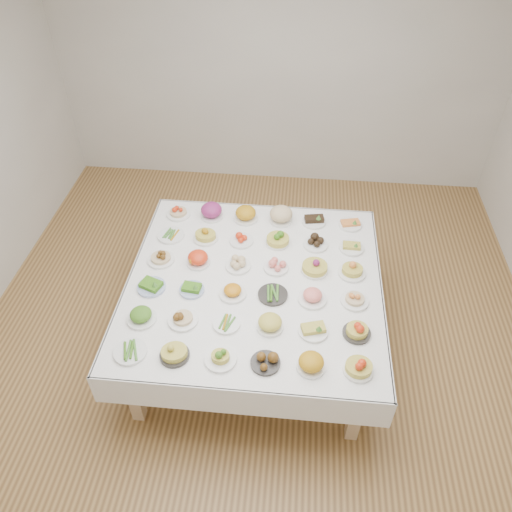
# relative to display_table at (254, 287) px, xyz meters

# --- Properties ---
(room_envelope) EXTENTS (5.02, 5.02, 2.81)m
(room_envelope) POSITION_rel_display_table_xyz_m (0.01, 0.14, 1.15)
(room_envelope) COLOR #A67D45
(room_envelope) RESTS_ON ground
(display_table) EXTENTS (2.00, 2.00, 0.75)m
(display_table) POSITION_rel_display_table_xyz_m (0.00, 0.00, 0.00)
(display_table) COLOR white
(display_table) RESTS_ON ground
(dish_0) EXTENTS (0.22, 0.22, 0.05)m
(dish_0) POSITION_rel_display_table_xyz_m (-0.77, -0.77, 0.09)
(dish_0) COLOR white
(dish_0) RESTS_ON display_table
(dish_1) EXTENTS (0.21, 0.21, 0.13)m
(dish_1) POSITION_rel_display_table_xyz_m (-0.46, -0.77, 0.13)
(dish_1) COLOR #2B2926
(dish_1) RESTS_ON display_table
(dish_2) EXTENTS (0.21, 0.21, 0.11)m
(dish_2) POSITION_rel_display_table_xyz_m (-0.15, -0.77, 0.12)
(dish_2) COLOR white
(dish_2) RESTS_ON display_table
(dish_3) EXTENTS (0.20, 0.20, 0.09)m
(dish_3) POSITION_rel_display_table_xyz_m (0.15, -0.77, 0.11)
(dish_3) COLOR #2B2926
(dish_3) RESTS_ON display_table
(dish_4) EXTENTS (0.19, 0.19, 0.11)m
(dish_4) POSITION_rel_display_table_xyz_m (0.46, -0.77, 0.12)
(dish_4) COLOR white
(dish_4) RESTS_ON display_table
(dish_5) EXTENTS (0.20, 0.20, 0.13)m
(dish_5) POSITION_rel_display_table_xyz_m (0.77, -0.77, 0.13)
(dish_5) COLOR white
(dish_5) RESTS_ON display_table
(dish_6) EXTENTS (0.21, 0.21, 0.11)m
(dish_6) POSITION_rel_display_table_xyz_m (-0.77, -0.47, 0.12)
(dish_6) COLOR white
(dish_6) RESTS_ON display_table
(dish_7) EXTENTS (0.22, 0.22, 0.12)m
(dish_7) POSITION_rel_display_table_xyz_m (-0.47, -0.46, 0.13)
(dish_7) COLOR white
(dish_7) RESTS_ON display_table
(dish_8) EXTENTS (0.19, 0.19, 0.05)m
(dish_8) POSITION_rel_display_table_xyz_m (-0.15, -0.46, 0.09)
(dish_8) COLOR white
(dish_8) RESTS_ON display_table
(dish_9) EXTENTS (0.19, 0.19, 0.12)m
(dish_9) POSITION_rel_display_table_xyz_m (0.16, -0.46, 0.13)
(dish_9) COLOR white
(dish_9) RESTS_ON display_table
(dish_10) EXTENTS (0.21, 0.21, 0.10)m
(dish_10) POSITION_rel_display_table_xyz_m (0.47, -0.47, 0.11)
(dish_10) COLOR white
(dish_10) RESTS_ON display_table
(dish_11) EXTENTS (0.20, 0.20, 0.12)m
(dish_11) POSITION_rel_display_table_xyz_m (0.77, -0.46, 0.13)
(dish_11) COLOR #2B2926
(dish_11) RESTS_ON display_table
(dish_12) EXTENTS (0.22, 0.22, 0.11)m
(dish_12) POSITION_rel_display_table_xyz_m (-0.78, -0.16, 0.12)
(dish_12) COLOR #4C66B2
(dish_12) RESTS_ON display_table
(dish_13) EXTENTS (0.19, 0.19, 0.09)m
(dish_13) POSITION_rel_display_table_xyz_m (-0.47, -0.16, 0.11)
(dish_13) COLOR #4C66B2
(dish_13) RESTS_ON display_table
(dish_14) EXTENTS (0.20, 0.20, 0.11)m
(dish_14) POSITION_rel_display_table_xyz_m (-0.15, -0.16, 0.12)
(dish_14) COLOR white
(dish_14) RESTS_ON display_table
(dish_15) EXTENTS (0.22, 0.22, 0.05)m
(dish_15) POSITION_rel_display_table_xyz_m (0.16, -0.15, 0.09)
(dish_15) COLOR #2B2926
(dish_15) RESTS_ON display_table
(dish_16) EXTENTS (0.21, 0.21, 0.11)m
(dish_16) POSITION_rel_display_table_xyz_m (0.46, -0.16, 0.12)
(dish_16) COLOR white
(dish_16) RESTS_ON display_table
(dish_17) EXTENTS (0.21, 0.21, 0.10)m
(dish_17) POSITION_rel_display_table_xyz_m (0.77, -0.15, 0.11)
(dish_17) COLOR white
(dish_17) RESTS_ON display_table
(dish_18) EXTENTS (0.21, 0.21, 0.11)m
(dish_18) POSITION_rel_display_table_xyz_m (-0.78, 0.16, 0.12)
(dish_18) COLOR white
(dish_18) RESTS_ON display_table
(dish_19) EXTENTS (0.21, 0.21, 0.12)m
(dish_19) POSITION_rel_display_table_xyz_m (-0.47, 0.16, 0.13)
(dish_19) COLOR white
(dish_19) RESTS_ON display_table
(dish_20) EXTENTS (0.20, 0.20, 0.09)m
(dish_20) POSITION_rel_display_table_xyz_m (-0.15, 0.15, 0.11)
(dish_20) COLOR white
(dish_20) RESTS_ON display_table
(dish_21) EXTENTS (0.20, 0.20, 0.09)m
(dish_21) POSITION_rel_display_table_xyz_m (0.16, 0.16, 0.11)
(dish_21) COLOR white
(dish_21) RESTS_ON display_table
(dish_22) EXTENTS (0.22, 0.21, 0.14)m
(dish_22) POSITION_rel_display_table_xyz_m (0.47, 0.16, 0.14)
(dish_22) COLOR white
(dish_22) RESTS_ON display_table
(dish_23) EXTENTS (0.22, 0.22, 0.13)m
(dish_23) POSITION_rel_display_table_xyz_m (0.77, 0.16, 0.13)
(dish_23) COLOR white
(dish_23) RESTS_ON display_table
(dish_24) EXTENTS (0.22, 0.22, 0.05)m
(dish_24) POSITION_rel_display_table_xyz_m (-0.77, 0.47, 0.09)
(dish_24) COLOR white
(dish_24) RESTS_ON display_table
(dish_25) EXTENTS (0.21, 0.21, 0.12)m
(dish_25) POSITION_rel_display_table_xyz_m (-0.47, 0.46, 0.13)
(dish_25) COLOR white
(dish_25) RESTS_ON display_table
(dish_26) EXTENTS (0.20, 0.20, 0.09)m
(dish_26) POSITION_rel_display_table_xyz_m (-0.15, 0.46, 0.11)
(dish_26) COLOR white
(dish_26) RESTS_ON display_table
(dish_27) EXTENTS (0.20, 0.20, 0.12)m
(dish_27) POSITION_rel_display_table_xyz_m (0.15, 0.47, 0.13)
(dish_27) COLOR white
(dish_27) RESTS_ON display_table
(dish_28) EXTENTS (0.21, 0.21, 0.10)m
(dish_28) POSITION_rel_display_table_xyz_m (0.48, 0.47, 0.12)
(dish_28) COLOR white
(dish_28) RESTS_ON display_table
(dish_29) EXTENTS (0.21, 0.21, 0.08)m
(dish_29) POSITION_rel_display_table_xyz_m (0.78, 0.46, 0.10)
(dish_29) COLOR white
(dish_29) RESTS_ON display_table
(dish_30) EXTENTS (0.21, 0.21, 0.12)m
(dish_30) POSITION_rel_display_table_xyz_m (-0.77, 0.77, 0.13)
(dish_30) COLOR white
(dish_30) RESTS_ON display_table
(dish_31) EXTENTS (0.22, 0.22, 0.13)m
(dish_31) POSITION_rel_display_table_xyz_m (-0.46, 0.78, 0.13)
(dish_31) COLOR white
(dish_31) RESTS_ON display_table
(dish_32) EXTENTS (0.22, 0.22, 0.12)m
(dish_32) POSITION_rel_display_table_xyz_m (-0.15, 0.77, 0.13)
(dish_32) COLOR white
(dish_32) RESTS_ON display_table
(dish_33) EXTENTS (0.20, 0.20, 0.13)m
(dish_33) POSITION_rel_display_table_xyz_m (0.16, 0.78, 0.13)
(dish_33) COLOR white
(dish_33) RESTS_ON display_table
(dish_34) EXTENTS (0.21, 0.21, 0.10)m
(dish_34) POSITION_rel_display_table_xyz_m (0.46, 0.78, 0.11)
(dish_34) COLOR white
(dish_34) RESTS_ON display_table
(dish_35) EXTENTS (0.20, 0.20, 0.09)m
(dish_35) POSITION_rel_display_table_xyz_m (0.78, 0.77, 0.11)
(dish_35) COLOR white
(dish_35) RESTS_ON display_table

